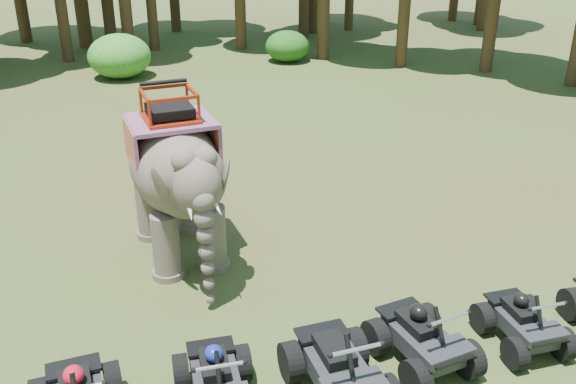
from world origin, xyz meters
name	(u,v)px	position (x,y,z in m)	size (l,w,h in m)	color
ground	(307,309)	(0.00, 0.00, 0.00)	(110.00, 110.00, 0.00)	#47381E
elephant	(176,174)	(-1.90, 2.90, 1.83)	(1.91, 4.35, 3.65)	brown
atv_1	(216,374)	(-2.11, -1.96, 0.61)	(1.21, 1.66, 1.23)	black
atv_2	(338,360)	(-0.31, -2.30, 0.69)	(1.35, 1.86, 1.38)	black
atv_3	(423,331)	(1.28, -2.00, 0.65)	(1.28, 1.75, 1.30)	black
atv_4	(524,316)	(3.18, -2.06, 0.57)	(1.13, 1.55, 1.15)	black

